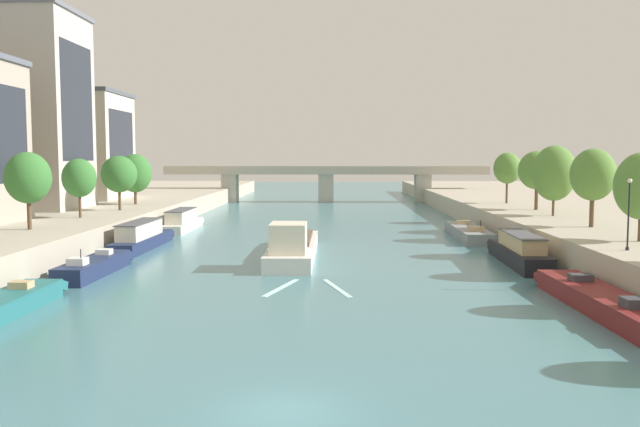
# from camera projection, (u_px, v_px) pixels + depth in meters

# --- Properties ---
(ground_plane) EXTENTS (400.00, 400.00, 0.00)m
(ground_plane) POSITION_uv_depth(u_px,v_px,m) (285.00, 412.00, 22.07)
(ground_plane) COLOR teal
(quay_left) EXTENTS (36.00, 170.00, 2.57)m
(quay_left) POSITION_uv_depth(u_px,v_px,m) (13.00, 218.00, 77.55)
(quay_left) COLOR #B2A893
(quay_left) RESTS_ON ground
(quay_right) EXTENTS (36.00, 170.00, 2.57)m
(quay_right) POSITION_uv_depth(u_px,v_px,m) (634.00, 219.00, 75.93)
(quay_right) COLOR #B2A893
(quay_right) RESTS_ON ground
(barge_midriver) EXTENTS (3.71, 18.84, 3.50)m
(barge_midriver) POSITION_uv_depth(u_px,v_px,m) (293.00, 246.00, 55.15)
(barge_midriver) COLOR silver
(barge_midriver) RESTS_ON ground
(wake_behind_barge) EXTENTS (5.60, 5.88, 0.03)m
(wake_behind_barge) POSITION_uv_depth(u_px,v_px,m) (309.00, 288.00, 42.84)
(wake_behind_barge) COLOR silver
(wake_behind_barge) RESTS_ON ground
(moored_boat_left_gap_after) EXTENTS (2.43, 11.38, 2.16)m
(moored_boat_left_gap_after) POSITION_uv_depth(u_px,v_px,m) (3.00, 305.00, 35.43)
(moored_boat_left_gap_after) COLOR #23666B
(moored_boat_left_gap_after) RESTS_ON ground
(moored_boat_left_lone) EXTENTS (2.40, 10.61, 2.29)m
(moored_boat_left_lone) POSITION_uv_depth(u_px,v_px,m) (95.00, 266.00, 47.67)
(moored_boat_left_lone) COLOR #1E284C
(moored_boat_left_lone) RESTS_ON ground
(moored_boat_left_upstream) EXTENTS (2.57, 13.73, 2.58)m
(moored_boat_left_upstream) POSITION_uv_depth(u_px,v_px,m) (142.00, 237.00, 61.16)
(moored_boat_left_upstream) COLOR #1E284C
(moored_boat_left_upstream) RESTS_ON ground
(moored_boat_left_end) EXTENTS (2.46, 12.76, 2.46)m
(moored_boat_left_end) POSITION_uv_depth(u_px,v_px,m) (182.00, 221.00, 76.35)
(moored_boat_left_end) COLOR silver
(moored_boat_left_end) RESTS_ON ground
(moored_boat_right_upstream) EXTENTS (2.93, 15.01, 2.24)m
(moored_boat_right_upstream) POSITION_uv_depth(u_px,v_px,m) (601.00, 300.00, 36.42)
(moored_boat_right_upstream) COLOR maroon
(moored_boat_right_upstream) RESTS_ON ground
(moored_boat_right_second) EXTENTS (2.56, 13.23, 2.52)m
(moored_boat_right_second) POSITION_uv_depth(u_px,v_px,m) (519.00, 251.00, 52.18)
(moored_boat_right_second) COLOR black
(moored_boat_right_second) RESTS_ON ground
(moored_boat_right_lone) EXTENTS (3.03, 14.74, 2.25)m
(moored_boat_right_lone) POSITION_uv_depth(u_px,v_px,m) (468.00, 232.00, 69.36)
(moored_boat_right_lone) COLOR gray
(moored_boat_right_lone) RESTS_ON ground
(tree_left_distant) EXTENTS (3.65, 3.65, 6.29)m
(tree_left_distant) POSITION_uv_depth(u_px,v_px,m) (28.00, 178.00, 53.47)
(tree_left_distant) COLOR brown
(tree_left_distant) RESTS_ON quay_left
(tree_left_second) EXTENTS (3.24, 3.24, 5.73)m
(tree_left_second) POSITION_uv_depth(u_px,v_px,m) (79.00, 178.00, 63.82)
(tree_left_second) COLOR brown
(tree_left_second) RESTS_ON quay_left
(tree_left_end_of_row) EXTENTS (3.90, 3.90, 6.01)m
(tree_left_end_of_row) POSITION_uv_depth(u_px,v_px,m) (119.00, 174.00, 72.78)
(tree_left_end_of_row) COLOR brown
(tree_left_end_of_row) RESTS_ON quay_left
(tree_left_far) EXTENTS (4.11, 4.11, 6.25)m
(tree_left_far) POSITION_uv_depth(u_px,v_px,m) (135.00, 173.00, 81.91)
(tree_left_far) COLOR brown
(tree_left_far) RESTS_ON quay_left
(tree_right_by_lamp) EXTENTS (3.73, 3.73, 6.60)m
(tree_right_by_lamp) POSITION_uv_depth(u_px,v_px,m) (593.00, 175.00, 55.34)
(tree_right_by_lamp) COLOR brown
(tree_right_by_lamp) RESTS_ON quay_right
(tree_right_past_mid) EXTENTS (4.28, 4.28, 7.04)m
(tree_right_past_mid) POSITION_uv_depth(u_px,v_px,m) (554.00, 173.00, 65.93)
(tree_right_past_mid) COLOR brown
(tree_right_past_mid) RESTS_ON quay_right
(tree_right_third) EXTENTS (4.14, 4.14, 6.55)m
(tree_right_third) POSITION_uv_depth(u_px,v_px,m) (537.00, 170.00, 73.45)
(tree_right_third) COLOR brown
(tree_right_third) RESTS_ON quay_right
(tree_right_midway) EXTENTS (3.45, 3.45, 6.43)m
(tree_right_midway) POSITION_uv_depth(u_px,v_px,m) (507.00, 168.00, 83.78)
(tree_right_midway) COLOR brown
(tree_right_midway) RESTS_ON quay_right
(lamppost_right_bank) EXTENTS (0.28, 0.28, 4.54)m
(lamppost_right_bank) POSITION_uv_depth(u_px,v_px,m) (629.00, 211.00, 41.68)
(lamppost_right_bank) COLOR black
(lamppost_right_bank) RESTS_ON quay_right
(building_left_middle) EXTENTS (15.69, 11.51, 22.28)m
(building_left_middle) POSITION_uv_depth(u_px,v_px,m) (11.00, 110.00, 74.75)
(building_left_middle) COLOR #BCB2A8
(building_left_middle) RESTS_ON quay_left
(building_left_far_end) EXTENTS (13.71, 13.16, 15.01)m
(building_left_far_end) POSITION_uv_depth(u_px,v_px,m) (75.00, 145.00, 93.21)
(building_left_far_end) COLOR beige
(building_left_far_end) RESTS_ON quay_left
(bridge_far) EXTENTS (60.11, 4.40, 6.69)m
(bridge_far) POSITION_uv_depth(u_px,v_px,m) (326.00, 179.00, 123.82)
(bridge_far) COLOR #ADA899
(bridge_far) RESTS_ON ground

